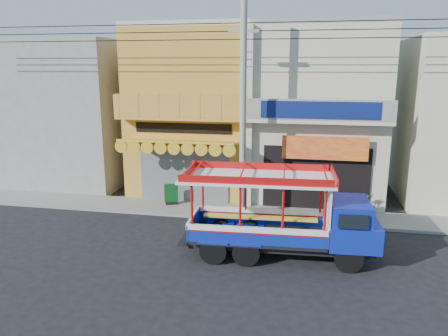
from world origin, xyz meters
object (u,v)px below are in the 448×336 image
(green_sign, at_px, (171,196))
(potted_plant_c, at_px, (369,204))
(songthaew_truck, at_px, (294,217))
(potted_plant_a, at_px, (353,206))
(potted_plant_b, at_px, (353,211))
(utility_pole, at_px, (247,99))

(green_sign, distance_m, potted_plant_c, 8.68)
(songthaew_truck, height_order, potted_plant_a, songthaew_truck)
(songthaew_truck, height_order, potted_plant_c, songthaew_truck)
(green_sign, xyz_separation_m, potted_plant_c, (8.68, 0.25, 0.05))
(green_sign, relative_size, potted_plant_b, 1.09)
(green_sign, distance_m, potted_plant_a, 8.00)
(potted_plant_a, distance_m, potted_plant_b, 0.36)
(utility_pole, height_order, potted_plant_a, utility_pole)
(utility_pole, height_order, potted_plant_b, utility_pole)
(songthaew_truck, bearing_deg, potted_plant_b, 58.23)
(green_sign, bearing_deg, songthaew_truck, -37.76)
(songthaew_truck, xyz_separation_m, potted_plant_b, (2.26, 3.64, -0.89))
(utility_pole, distance_m, potted_plant_c, 6.89)
(songthaew_truck, distance_m, potted_plant_c, 5.60)
(potted_plant_a, bearing_deg, green_sign, 130.68)
(potted_plant_c, bearing_deg, potted_plant_b, 7.34)
(songthaew_truck, height_order, potted_plant_b, songthaew_truck)
(utility_pole, distance_m, green_sign, 5.85)
(songthaew_truck, distance_m, potted_plant_a, 4.66)
(potted_plant_b, relative_size, potted_plant_c, 0.97)
(potted_plant_b, bearing_deg, green_sign, 64.47)
(potted_plant_a, bearing_deg, utility_pole, 141.51)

